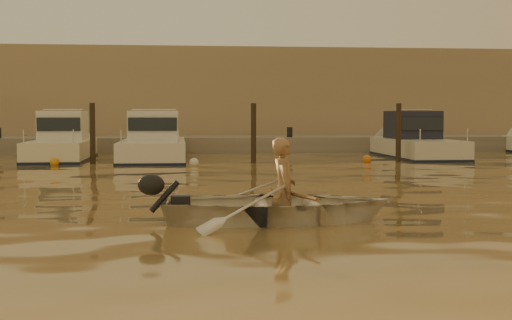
{
  "coord_description": "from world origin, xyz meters",
  "views": [
    {
      "loc": [
        -2.7,
        -9.93,
        1.66
      ],
      "look_at": [
        -1.2,
        3.85,
        0.75
      ],
      "focal_mm": 50.0,
      "sensor_mm": 36.0,
      "label": 1
    }
  ],
  "objects": [
    {
      "name": "oar_port",
      "position": [
        -0.95,
        0.84,
        0.42
      ],
      "size": [
        0.42,
        2.08,
        0.13
      ],
      "primitive_type": "cylinder",
      "rotation": [
        1.54,
        0.0,
        0.17
      ],
      "color": "brown",
      "rests_on": "dinghy"
    },
    {
      "name": "fender_b",
      "position": [
        -6.66,
        13.41,
        0.1
      ],
      "size": [
        0.3,
        0.3,
        0.3
      ],
      "primitive_type": "sphere",
      "color": "orange",
      "rests_on": "ground_plane"
    },
    {
      "name": "ground_plane",
      "position": [
        0.0,
        0.0,
        0.0
      ],
      "size": [
        160.0,
        160.0,
        0.0
      ],
      "primitive_type": "plane",
      "color": "olive",
      "rests_on": "ground"
    },
    {
      "name": "oar_starboard",
      "position": [
        -1.15,
        0.85,
        0.42
      ],
      "size": [
        0.5,
        2.07,
        0.13
      ],
      "primitive_type": "cylinder",
      "rotation": [
        1.54,
        0.0,
        -0.21
      ],
      "color": "brown",
      "rests_on": "dinghy"
    },
    {
      "name": "piling_3",
      "position": [
        4.8,
        13.8,
        0.9
      ],
      "size": [
        0.18,
        0.18,
        2.2
      ],
      "primitive_type": "cylinder",
      "color": "#2D2319",
      "rests_on": "ground_plane"
    },
    {
      "name": "piling_1",
      "position": [
        -5.5,
        13.8,
        0.9
      ],
      "size": [
        0.18,
        0.18,
        2.2
      ],
      "primitive_type": "cylinder",
      "color": "#2D2319",
      "rests_on": "ground_plane"
    },
    {
      "name": "dinghy",
      "position": [
        -1.2,
        0.85,
        0.25
      ],
      "size": [
        3.62,
        2.65,
        0.73
      ],
      "primitive_type": "imported",
      "rotation": [
        0.0,
        0.0,
        1.53
      ],
      "color": "white",
      "rests_on": "ground_plane"
    },
    {
      "name": "fender_c",
      "position": [
        -2.22,
        12.68,
        0.1
      ],
      "size": [
        0.3,
        0.3,
        0.3
      ],
      "primitive_type": "sphere",
      "color": "silver",
      "rests_on": "ground_plane"
    },
    {
      "name": "moored_boat_4",
      "position": [
        6.22,
        16.0,
        0.62
      ],
      "size": [
        2.07,
        6.46,
        1.75
      ],
      "primitive_type": null,
      "color": "beige",
      "rests_on": "ground_plane"
    },
    {
      "name": "quay",
      "position": [
        0.0,
        21.5,
        0.15
      ],
      "size": [
        52.0,
        4.0,
        1.0
      ],
      "primitive_type": "cube",
      "color": "gray",
      "rests_on": "ground_plane"
    },
    {
      "name": "moored_boat_2",
      "position": [
        -3.61,
        16.0,
        0.62
      ],
      "size": [
        2.24,
        7.51,
        1.75
      ],
      "primitive_type": null,
      "color": "silver",
      "rests_on": "ground_plane"
    },
    {
      "name": "waterfront_building",
      "position": [
        0.0,
        27.0,
        2.4
      ],
      "size": [
        46.0,
        7.0,
        4.8
      ],
      "primitive_type": "cube",
      "color": "#9E8466",
      "rests_on": "quay"
    },
    {
      "name": "piling_2",
      "position": [
        -0.2,
        13.8,
        0.9
      ],
      "size": [
        0.18,
        0.18,
        2.2
      ],
      "primitive_type": "cylinder",
      "color": "#2D2319",
      "rests_on": "ground_plane"
    },
    {
      "name": "fender_d",
      "position": [
        3.66,
        13.63,
        0.1
      ],
      "size": [
        0.3,
        0.3,
        0.3
      ],
      "primitive_type": "sphere",
      "color": "orange",
      "rests_on": "ground_plane"
    },
    {
      "name": "person",
      "position": [
        -1.1,
        0.85,
        0.49
      ],
      "size": [
        0.4,
        0.59,
        1.59
      ],
      "primitive_type": "imported",
      "rotation": [
        0.0,
        0.0,
        1.53
      ],
      "color": "#99714C",
      "rests_on": "dinghy"
    },
    {
      "name": "outboard_motor",
      "position": [
        -2.7,
        0.91,
        0.28
      ],
      "size": [
        0.91,
        0.43,
        0.7
      ],
      "primitive_type": null,
      "rotation": [
        0.0,
        0.0,
        -0.04
      ],
      "color": "black",
      "rests_on": "dinghy"
    },
    {
      "name": "moored_boat_1",
      "position": [
        -6.86,
        16.0,
        0.62
      ],
      "size": [
        1.95,
        5.92,
        1.75
      ],
      "primitive_type": null,
      "color": "#EEE5C7",
      "rests_on": "ground_plane"
    }
  ]
}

